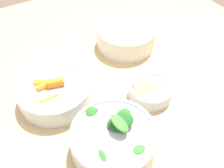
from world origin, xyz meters
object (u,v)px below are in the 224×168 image
at_px(bowl_cookies, 150,91).
at_px(bowl_greens, 114,139).
at_px(bowl_carrots, 54,91).
at_px(ruler, 65,1).
at_px(bowl_beans_hotdog, 126,37).

bearing_deg(bowl_cookies, bowl_greens, -153.30).
height_order(bowl_carrots, ruler, bowl_carrots).
relative_size(bowl_cookies, ruler, 0.41).
bearing_deg(bowl_carrots, ruler, 63.00).
xyz_separation_m(bowl_greens, bowl_cookies, (0.16, 0.08, -0.02)).
distance_m(bowl_carrots, ruler, 0.50).
bearing_deg(ruler, bowl_cookies, -91.91).
relative_size(bowl_carrots, ruler, 0.67).
height_order(bowl_cookies, ruler, bowl_cookies).
distance_m(bowl_greens, bowl_beans_hotdog, 0.36).
bearing_deg(bowl_greens, bowl_cookies, 26.70).
distance_m(bowl_cookies, ruler, 0.56).
height_order(bowl_greens, ruler, bowl_greens).
bearing_deg(bowl_cookies, bowl_carrots, 150.99).
bearing_deg(bowl_beans_hotdog, ruler, 97.89).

